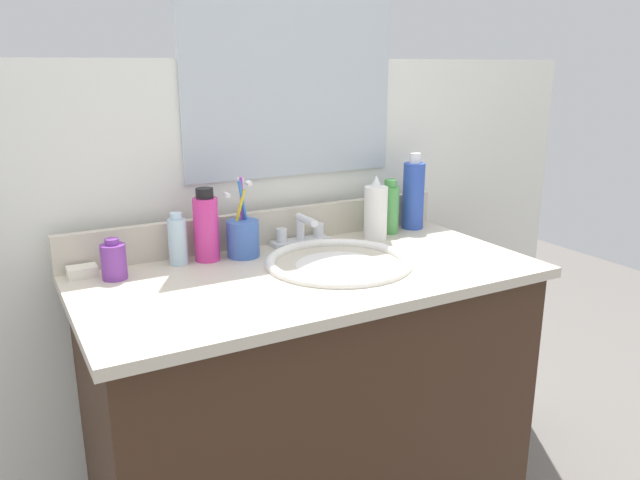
{
  "coord_description": "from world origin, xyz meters",
  "views": [
    {
      "loc": [
        -0.64,
        -1.2,
        1.29
      ],
      "look_at": [
        0.02,
        0.0,
        0.9
      ],
      "focal_mm": 34.85,
      "sensor_mm": 36.0,
      "label": 1
    }
  ],
  "objects_px": {
    "faucet": "(301,234)",
    "bottle_gel_clear": "(178,240)",
    "bottle_shampoo_blue": "(413,194)",
    "bottle_cream_purple": "(114,261)",
    "soap_bar": "(82,271)",
    "bottle_toner_green": "(390,208)",
    "bottle_soap_pink": "(206,227)",
    "bottle_lotion_white": "(376,212)",
    "cup_blue_plastic": "(243,237)"
  },
  "relations": [
    {
      "from": "bottle_soap_pink",
      "to": "bottle_cream_purple",
      "type": "height_order",
      "value": "bottle_soap_pink"
    },
    {
      "from": "bottle_lotion_white",
      "to": "bottle_shampoo_blue",
      "type": "distance_m",
      "value": 0.17
    },
    {
      "from": "bottle_lotion_white",
      "to": "bottle_shampoo_blue",
      "type": "bearing_deg",
      "value": 15.9
    },
    {
      "from": "bottle_cream_purple",
      "to": "soap_bar",
      "type": "xyz_separation_m",
      "value": [
        -0.06,
        0.05,
        -0.03
      ]
    },
    {
      "from": "faucet",
      "to": "bottle_toner_green",
      "type": "height_order",
      "value": "bottle_toner_green"
    },
    {
      "from": "bottle_gel_clear",
      "to": "cup_blue_plastic",
      "type": "distance_m",
      "value": 0.16
    },
    {
      "from": "bottle_gel_clear",
      "to": "bottle_toner_green",
      "type": "xyz_separation_m",
      "value": [
        0.6,
        -0.01,
        0.01
      ]
    },
    {
      "from": "bottle_soap_pink",
      "to": "bottle_shampoo_blue",
      "type": "bearing_deg",
      "value": 0.67
    },
    {
      "from": "bottle_lotion_white",
      "to": "bottle_soap_pink",
      "type": "distance_m",
      "value": 0.46
    },
    {
      "from": "bottle_lotion_white",
      "to": "bottle_gel_clear",
      "type": "xyz_separation_m",
      "value": [
        -0.53,
        0.04,
        -0.02
      ]
    },
    {
      "from": "faucet",
      "to": "soap_bar",
      "type": "height_order",
      "value": "faucet"
    },
    {
      "from": "bottle_gel_clear",
      "to": "bottle_soap_pink",
      "type": "bearing_deg",
      "value": -3.06
    },
    {
      "from": "bottle_toner_green",
      "to": "bottle_cream_purple",
      "type": "distance_m",
      "value": 0.76
    },
    {
      "from": "faucet",
      "to": "bottle_cream_purple",
      "type": "xyz_separation_m",
      "value": [
        -0.49,
        -0.04,
        0.01
      ]
    },
    {
      "from": "bottle_toner_green",
      "to": "bottle_cream_purple",
      "type": "bearing_deg",
      "value": -177.91
    },
    {
      "from": "bottle_gel_clear",
      "to": "soap_bar",
      "type": "bearing_deg",
      "value": 176.16
    },
    {
      "from": "faucet",
      "to": "bottle_shampoo_blue",
      "type": "distance_m",
      "value": 0.37
    },
    {
      "from": "faucet",
      "to": "bottle_lotion_white",
      "type": "bearing_deg",
      "value": -14.39
    },
    {
      "from": "bottle_shampoo_blue",
      "to": "cup_blue_plastic",
      "type": "distance_m",
      "value": 0.54
    },
    {
      "from": "faucet",
      "to": "bottle_lotion_white",
      "type": "distance_m",
      "value": 0.21
    },
    {
      "from": "bottle_lotion_white",
      "to": "bottle_toner_green",
      "type": "relative_size",
      "value": 1.15
    },
    {
      "from": "bottle_soap_pink",
      "to": "cup_blue_plastic",
      "type": "relative_size",
      "value": 0.89
    },
    {
      "from": "bottle_cream_purple",
      "to": "soap_bar",
      "type": "distance_m",
      "value": 0.08
    },
    {
      "from": "bottle_lotion_white",
      "to": "bottle_shampoo_blue",
      "type": "relative_size",
      "value": 0.81
    },
    {
      "from": "faucet",
      "to": "bottle_gel_clear",
      "type": "bearing_deg",
      "value": -178.39
    },
    {
      "from": "soap_bar",
      "to": "bottle_cream_purple",
      "type": "bearing_deg",
      "value": -39.24
    },
    {
      "from": "bottle_gel_clear",
      "to": "bottle_cream_purple",
      "type": "xyz_separation_m",
      "value": [
        -0.16,
        -0.04,
        -0.02
      ]
    },
    {
      "from": "bottle_shampoo_blue",
      "to": "faucet",
      "type": "bearing_deg",
      "value": 179.07
    },
    {
      "from": "cup_blue_plastic",
      "to": "soap_bar",
      "type": "distance_m",
      "value": 0.38
    },
    {
      "from": "cup_blue_plastic",
      "to": "bottle_cream_purple",
      "type": "bearing_deg",
      "value": -176.64
    },
    {
      "from": "bottle_shampoo_blue",
      "to": "soap_bar",
      "type": "height_order",
      "value": "bottle_shampoo_blue"
    },
    {
      "from": "bottle_lotion_white",
      "to": "bottle_soap_pink",
      "type": "bearing_deg",
      "value": 175.3
    },
    {
      "from": "bottle_gel_clear",
      "to": "soap_bar",
      "type": "distance_m",
      "value": 0.22
    },
    {
      "from": "soap_bar",
      "to": "bottle_lotion_white",
      "type": "bearing_deg",
      "value": -4.3
    },
    {
      "from": "bottle_shampoo_blue",
      "to": "bottle_cream_purple",
      "type": "bearing_deg",
      "value": -177.35
    },
    {
      "from": "bottle_toner_green",
      "to": "bottle_soap_pink",
      "type": "bearing_deg",
      "value": 179.55
    },
    {
      "from": "bottle_soap_pink",
      "to": "bottle_gel_clear",
      "type": "bearing_deg",
      "value": 176.94
    },
    {
      "from": "bottle_lotion_white",
      "to": "soap_bar",
      "type": "distance_m",
      "value": 0.75
    },
    {
      "from": "soap_bar",
      "to": "bottle_gel_clear",
      "type": "bearing_deg",
      "value": -3.84
    },
    {
      "from": "cup_blue_plastic",
      "to": "soap_bar",
      "type": "relative_size",
      "value": 3.1
    },
    {
      "from": "bottle_lotion_white",
      "to": "soap_bar",
      "type": "xyz_separation_m",
      "value": [
        -0.75,
        0.06,
        -0.06
      ]
    },
    {
      "from": "bottle_lotion_white",
      "to": "cup_blue_plastic",
      "type": "height_order",
      "value": "cup_blue_plastic"
    },
    {
      "from": "bottle_soap_pink",
      "to": "bottle_cream_purple",
      "type": "relative_size",
      "value": 1.92
    },
    {
      "from": "bottle_lotion_white",
      "to": "bottle_shampoo_blue",
      "type": "height_order",
      "value": "bottle_shampoo_blue"
    },
    {
      "from": "bottle_shampoo_blue",
      "to": "bottle_soap_pink",
      "type": "relative_size",
      "value": 1.23
    },
    {
      "from": "bottle_shampoo_blue",
      "to": "bottle_toner_green",
      "type": "relative_size",
      "value": 1.43
    },
    {
      "from": "bottle_shampoo_blue",
      "to": "bottle_cream_purple",
      "type": "xyz_separation_m",
      "value": [
        -0.85,
        -0.04,
        -0.06
      ]
    },
    {
      "from": "bottle_toner_green",
      "to": "bottle_cream_purple",
      "type": "relative_size",
      "value": 1.65
    },
    {
      "from": "faucet",
      "to": "cup_blue_plastic",
      "type": "distance_m",
      "value": 0.18
    },
    {
      "from": "bottle_shampoo_blue",
      "to": "bottle_cream_purple",
      "type": "distance_m",
      "value": 0.85
    }
  ]
}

